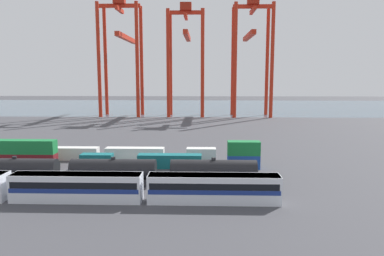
% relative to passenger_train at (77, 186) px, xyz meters
% --- Properties ---
extents(ground_plane, '(420.00, 420.00, 0.00)m').
position_rel_passenger_train_xyz_m(ground_plane, '(2.77, 61.33, -2.14)').
color(ground_plane, '#424247').
extents(harbour_water, '(400.00, 110.00, 0.01)m').
position_rel_passenger_train_xyz_m(harbour_water, '(2.77, 161.89, -2.14)').
color(harbour_water, '#475B6B').
rests_on(harbour_water, ground_plane).
extents(passenger_train, '(56.35, 3.14, 3.90)m').
position_rel_passenger_train_xyz_m(passenger_train, '(0.00, 0.00, 0.00)').
color(passenger_train, silver).
rests_on(passenger_train, ground_plane).
extents(freight_tank_row, '(45.79, 3.05, 4.51)m').
position_rel_passenger_train_xyz_m(freight_tank_row, '(3.20, 8.06, 0.01)').
color(freight_tank_row, '#232326').
rests_on(freight_tank_row, ground_plane).
extents(shipping_container_2, '(12.10, 2.44, 2.60)m').
position_rel_passenger_train_xyz_m(shipping_container_2, '(-16.76, 19.22, -0.84)').
color(shipping_container_2, maroon).
rests_on(shipping_container_2, ground_plane).
extents(shipping_container_3, '(12.10, 2.44, 2.60)m').
position_rel_passenger_train_xyz_m(shipping_container_3, '(-16.76, 19.22, 1.76)').
color(shipping_container_3, '#197538').
rests_on(shipping_container_3, shipping_container_2).
extents(shipping_container_4, '(6.04, 2.44, 2.60)m').
position_rel_passenger_train_xyz_m(shipping_container_4, '(-2.76, 19.22, -0.84)').
color(shipping_container_4, '#146066').
rests_on(shipping_container_4, ground_plane).
extents(shipping_container_5, '(12.10, 2.44, 2.60)m').
position_rel_passenger_train_xyz_m(shipping_container_5, '(11.23, 19.22, -0.84)').
color(shipping_container_5, '#146066').
rests_on(shipping_container_5, ground_plane).
extents(shipping_container_6, '(6.04, 2.44, 2.60)m').
position_rel_passenger_train_xyz_m(shipping_container_6, '(25.23, 19.22, -0.84)').
color(shipping_container_6, '#1C4299').
rests_on(shipping_container_6, ground_plane).
extents(shipping_container_7, '(6.04, 2.44, 2.60)m').
position_rel_passenger_train_xyz_m(shipping_container_7, '(25.23, 19.22, 1.76)').
color(shipping_container_7, '#197538').
rests_on(shipping_container_7, shipping_container_6).
extents(shipping_container_8, '(6.04, 2.44, 2.60)m').
position_rel_passenger_train_xyz_m(shipping_container_8, '(-24.15, 25.55, -0.84)').
color(shipping_container_8, '#146066').
rests_on(shipping_container_8, ground_plane).
extents(shipping_container_9, '(12.10, 2.44, 2.60)m').
position_rel_passenger_train_xyz_m(shipping_container_9, '(-10.37, 25.55, -0.84)').
color(shipping_container_9, silver).
rests_on(shipping_container_9, ground_plane).
extents(shipping_container_10, '(12.10, 2.44, 2.60)m').
position_rel_passenger_train_xyz_m(shipping_container_10, '(3.40, 25.55, -0.84)').
color(shipping_container_10, silver).
rests_on(shipping_container_10, ground_plane).
extents(shipping_container_11, '(6.04, 2.44, 2.60)m').
position_rel_passenger_train_xyz_m(shipping_container_11, '(17.18, 25.55, -0.84)').
color(shipping_container_11, silver).
rests_on(shipping_container_11, ground_plane).
extents(gantry_crane_west, '(17.79, 40.70, 50.85)m').
position_rel_passenger_train_xyz_m(gantry_crane_west, '(-18.21, 115.01, 28.21)').
color(gantry_crane_west, red).
rests_on(gantry_crane_west, ground_plane).
extents(gantry_crane_central, '(15.91, 36.02, 47.94)m').
position_rel_passenger_train_xyz_m(gantry_crane_central, '(9.99, 114.39, 26.98)').
color(gantry_crane_central, red).
rests_on(gantry_crane_central, ground_plane).
extents(gantry_crane_east, '(16.78, 35.33, 50.26)m').
position_rel_passenger_train_xyz_m(gantry_crane_east, '(38.20, 114.09, 27.91)').
color(gantry_crane_east, red).
rests_on(gantry_crane_east, ground_plane).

